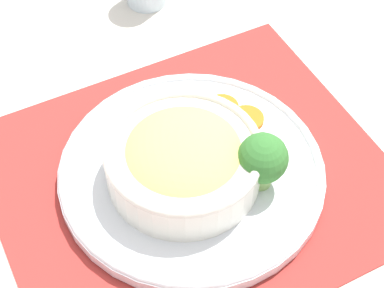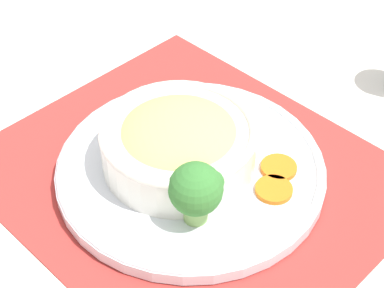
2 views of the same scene
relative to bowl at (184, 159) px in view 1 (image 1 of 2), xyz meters
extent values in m
plane|color=beige|center=(-0.01, 0.01, -0.05)|extent=(4.00, 4.00, 0.00)
cube|color=#B2332D|center=(-0.01, 0.01, -0.05)|extent=(0.44, 0.50, 0.00)
cylinder|color=silver|center=(-0.01, 0.01, -0.04)|extent=(0.33, 0.33, 0.02)
torus|color=silver|center=(-0.01, 0.01, -0.03)|extent=(0.33, 0.33, 0.01)
cylinder|color=silver|center=(0.00, 0.00, -0.01)|extent=(0.19, 0.19, 0.05)
torus|color=silver|center=(0.00, 0.00, 0.02)|extent=(0.19, 0.19, 0.01)
ellipsoid|color=#EAC66B|center=(0.00, 0.00, 0.01)|extent=(0.15, 0.15, 0.06)
cylinder|color=#84AD5B|center=(0.05, 0.08, -0.02)|extent=(0.03, 0.03, 0.02)
sphere|color=#387A33|center=(0.05, 0.08, 0.01)|extent=(0.06, 0.06, 0.06)
sphere|color=#387A33|center=(0.03, 0.09, 0.02)|extent=(0.03, 0.03, 0.03)
sphere|color=#387A33|center=(0.06, 0.07, 0.02)|extent=(0.02, 0.02, 0.02)
cylinder|color=orange|center=(-0.05, 0.11, -0.03)|extent=(0.04, 0.04, 0.01)
cylinder|color=orange|center=(-0.08, 0.09, -0.03)|extent=(0.04, 0.04, 0.01)
camera|label=1|loc=(0.43, -0.18, 0.60)|focal=60.00mm
camera|label=2|loc=(0.37, 0.43, 0.51)|focal=60.00mm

